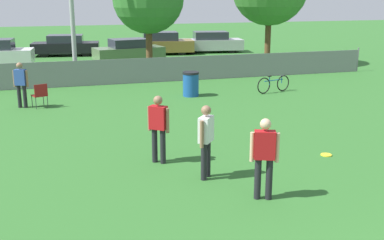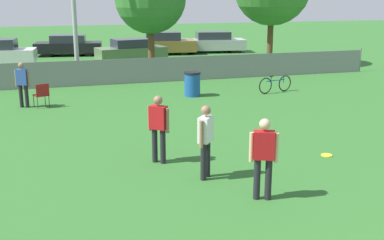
{
  "view_description": "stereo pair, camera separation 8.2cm",
  "coord_description": "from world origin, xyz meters",
  "px_view_note": "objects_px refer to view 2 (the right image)",
  "views": [
    {
      "loc": [
        -4.71,
        -2.88,
        3.84
      ],
      "look_at": [
        -1.57,
        7.27,
        1.05
      ],
      "focal_mm": 45.0,
      "sensor_mm": 36.0,
      "label": 1
    },
    {
      "loc": [
        -4.63,
        -2.9,
        3.84
      ],
      "look_at": [
        -1.57,
        7.27,
        1.05
      ],
      "focal_mm": 45.0,
      "sensor_mm": 36.0,
      "label": 2
    }
  ],
  "objects_px": {
    "frisbee_disc": "(327,155)",
    "bicycle_sideline": "(275,84)",
    "player_thrower_red": "(158,125)",
    "parked_car_tan": "(163,43)",
    "parked_car_dark": "(68,45)",
    "parked_car_silver": "(213,42)",
    "spectator_in_blue": "(23,82)",
    "player_defender_red": "(264,154)",
    "folding_chair_sideline": "(42,94)",
    "trash_bin": "(192,84)",
    "player_receiver_white": "(206,137)",
    "parked_car_olive": "(131,51)"
  },
  "relations": [
    {
      "from": "trash_bin",
      "to": "parked_car_dark",
      "type": "relative_size",
      "value": 0.22
    },
    {
      "from": "player_thrower_red",
      "to": "parked_car_dark",
      "type": "bearing_deg",
      "value": 133.99
    },
    {
      "from": "player_thrower_red",
      "to": "parked_car_tan",
      "type": "xyz_separation_m",
      "value": [
        4.97,
        20.46,
        -0.22
      ]
    },
    {
      "from": "frisbee_disc",
      "to": "bicycle_sideline",
      "type": "xyz_separation_m",
      "value": [
        2.29,
        7.48,
        0.32
      ]
    },
    {
      "from": "spectator_in_blue",
      "to": "frisbee_disc",
      "type": "height_order",
      "value": "spectator_in_blue"
    },
    {
      "from": "parked_car_dark",
      "to": "parked_car_tan",
      "type": "xyz_separation_m",
      "value": [
        5.95,
        -1.1,
        0.05
      ]
    },
    {
      "from": "folding_chair_sideline",
      "to": "parked_car_tan",
      "type": "bearing_deg",
      "value": -138.07
    },
    {
      "from": "player_defender_red",
      "to": "parked_car_dark",
      "type": "height_order",
      "value": "player_defender_red"
    },
    {
      "from": "player_thrower_red",
      "to": "parked_car_tan",
      "type": "distance_m",
      "value": 21.05
    },
    {
      "from": "folding_chair_sideline",
      "to": "parked_car_tan",
      "type": "height_order",
      "value": "parked_car_tan"
    },
    {
      "from": "folding_chair_sideline",
      "to": "parked_car_dark",
      "type": "relative_size",
      "value": 0.19
    },
    {
      "from": "parked_car_olive",
      "to": "player_defender_red",
      "type": "bearing_deg",
      "value": -102.16
    },
    {
      "from": "player_defender_red",
      "to": "frisbee_disc",
      "type": "relative_size",
      "value": 5.86
    },
    {
      "from": "parked_car_dark",
      "to": "parked_car_silver",
      "type": "distance_m",
      "value": 9.52
    },
    {
      "from": "frisbee_disc",
      "to": "player_defender_red",
      "type": "bearing_deg",
      "value": -143.99
    },
    {
      "from": "parked_car_silver",
      "to": "parked_car_olive",
      "type": "bearing_deg",
      "value": -144.03
    },
    {
      "from": "folding_chair_sideline",
      "to": "parked_car_dark",
      "type": "bearing_deg",
      "value": -115.43
    },
    {
      "from": "spectator_in_blue",
      "to": "trash_bin",
      "type": "relative_size",
      "value": 1.67
    },
    {
      "from": "frisbee_disc",
      "to": "folding_chair_sideline",
      "type": "xyz_separation_m",
      "value": [
        -6.67,
        7.45,
        0.47
      ]
    },
    {
      "from": "player_thrower_red",
      "to": "parked_car_tan",
      "type": "relative_size",
      "value": 0.36
    },
    {
      "from": "frisbee_disc",
      "to": "folding_chair_sideline",
      "type": "height_order",
      "value": "folding_chair_sideline"
    },
    {
      "from": "parked_car_olive",
      "to": "parked_car_tan",
      "type": "xyz_separation_m",
      "value": [
        2.59,
        2.96,
        0.05
      ]
    },
    {
      "from": "player_defender_red",
      "to": "bicycle_sideline",
      "type": "relative_size",
      "value": 0.99
    },
    {
      "from": "parked_car_dark",
      "to": "folding_chair_sideline",
      "type": "bearing_deg",
      "value": -88.07
    },
    {
      "from": "frisbee_disc",
      "to": "bicycle_sideline",
      "type": "distance_m",
      "value": 7.83
    },
    {
      "from": "parked_car_olive",
      "to": "player_receiver_white",
      "type": "bearing_deg",
      "value": -104.5
    },
    {
      "from": "folding_chair_sideline",
      "to": "bicycle_sideline",
      "type": "height_order",
      "value": "folding_chair_sideline"
    },
    {
      "from": "spectator_in_blue",
      "to": "player_defender_red",
      "type": "bearing_deg",
      "value": 139.62
    },
    {
      "from": "spectator_in_blue",
      "to": "parked_car_tan",
      "type": "distance_m",
      "value": 15.82
    },
    {
      "from": "player_defender_red",
      "to": "spectator_in_blue",
      "type": "bearing_deg",
      "value": 138.56
    },
    {
      "from": "frisbee_disc",
      "to": "trash_bin",
      "type": "xyz_separation_m",
      "value": [
        -1.1,
        7.78,
        0.46
      ]
    },
    {
      "from": "player_receiver_white",
      "to": "folding_chair_sideline",
      "type": "distance_m",
      "value": 8.68
    },
    {
      "from": "spectator_in_blue",
      "to": "folding_chair_sideline",
      "type": "relative_size",
      "value": 1.88
    },
    {
      "from": "parked_car_olive",
      "to": "trash_bin",
      "type": "bearing_deg",
      "value": -96.33
    },
    {
      "from": "player_receiver_white",
      "to": "player_defender_red",
      "type": "distance_m",
      "value": 1.53
    },
    {
      "from": "player_defender_red",
      "to": "parked_car_olive",
      "type": "relative_size",
      "value": 0.38
    },
    {
      "from": "player_receiver_white",
      "to": "spectator_in_blue",
      "type": "xyz_separation_m",
      "value": [
        -3.95,
        8.18,
        -0.02
      ]
    },
    {
      "from": "spectator_in_blue",
      "to": "parked_car_silver",
      "type": "xyz_separation_m",
      "value": [
        11.71,
        13.63,
        -0.23
      ]
    },
    {
      "from": "bicycle_sideline",
      "to": "trash_bin",
      "type": "bearing_deg",
      "value": 160.04
    },
    {
      "from": "frisbee_disc",
      "to": "parked_car_olive",
      "type": "relative_size",
      "value": 0.07
    },
    {
      "from": "bicycle_sideline",
      "to": "parked_car_olive",
      "type": "height_order",
      "value": "parked_car_olive"
    },
    {
      "from": "player_thrower_red",
      "to": "parked_car_tan",
      "type": "bearing_deg",
      "value": 117.73
    },
    {
      "from": "trash_bin",
      "to": "parked_car_tan",
      "type": "distance_m",
      "value": 13.54
    },
    {
      "from": "player_thrower_red",
      "to": "folding_chair_sideline",
      "type": "height_order",
      "value": "player_thrower_red"
    },
    {
      "from": "bicycle_sideline",
      "to": "parked_car_tan",
      "type": "bearing_deg",
      "value": 80.69
    },
    {
      "from": "trash_bin",
      "to": "player_defender_red",
      "type": "bearing_deg",
      "value": -98.89
    },
    {
      "from": "folding_chair_sideline",
      "to": "parked_car_olive",
      "type": "distance_m",
      "value": 11.86
    },
    {
      "from": "bicycle_sideline",
      "to": "parked_car_dark",
      "type": "height_order",
      "value": "parked_car_dark"
    },
    {
      "from": "frisbee_disc",
      "to": "bicycle_sideline",
      "type": "relative_size",
      "value": 0.17
    },
    {
      "from": "parked_car_silver",
      "to": "spectator_in_blue",
      "type": "bearing_deg",
      "value": -121.28
    }
  ]
}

